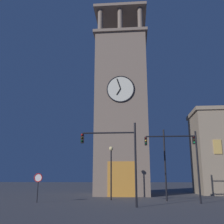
{
  "coord_description": "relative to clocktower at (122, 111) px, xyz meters",
  "views": [
    {
      "loc": [
        -2.27,
        33.01,
        2.14
      ],
      "look_at": [
        0.69,
        -2.54,
        11.06
      ],
      "focal_mm": 42.23,
      "sensor_mm": 36.0,
      "label": 1
    }
  ],
  "objects": [
    {
      "name": "clocktower",
      "position": [
        0.0,
        0.0,
        0.0
      ],
      "size": [
        7.28,
        9.02,
        28.71
      ],
      "color": "gray",
      "rests_on": "ground_plane"
    },
    {
      "name": "no_horn_sign",
      "position": [
        7.09,
        11.8,
        -9.17
      ],
      "size": [
        0.78,
        0.14,
        2.53
      ],
      "color": "black",
      "rests_on": "ground_plane"
    },
    {
      "name": "traffic_signal_far",
      "position": [
        -5.38,
        9.21,
        -6.8
      ],
      "size": [
        3.08,
        0.41,
        6.82
      ],
      "color": "black",
      "rests_on": "ground_plane"
    },
    {
      "name": "ground_plane",
      "position": [
        0.73,
        2.52,
        -11.13
      ],
      "size": [
        200.0,
        200.0,
        0.0
      ],
      "primitive_type": "plane",
      "color": "#4C4C51"
    },
    {
      "name": "traffic_signal_near",
      "position": [
        -5.64,
        11.4,
        -6.91
      ],
      "size": [
        4.68,
        0.41,
        6.24
      ],
      "color": "black",
      "rests_on": "ground_plane"
    },
    {
      "name": "street_lamp",
      "position": [
        0.82,
        8.36,
        -7.45
      ],
      "size": [
        0.44,
        0.44,
        5.29
      ],
      "color": "black",
      "rests_on": "ground_plane"
    },
    {
      "name": "traffic_signal_mid",
      "position": [
        -0.29,
        14.84,
        -6.98
      ],
      "size": [
        4.41,
        0.41,
        6.4
      ],
      "color": "black",
      "rests_on": "ground_plane"
    }
  ]
}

